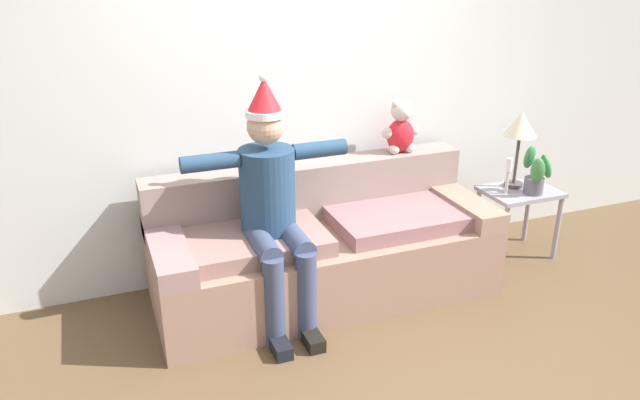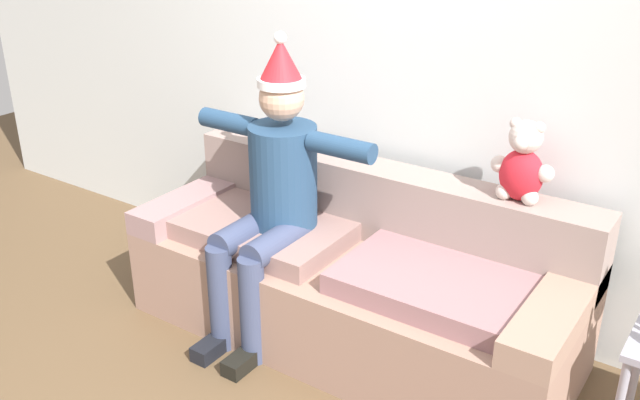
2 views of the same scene
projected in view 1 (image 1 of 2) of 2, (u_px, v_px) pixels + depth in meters
name	position (u px, v px, depth m)	size (l,w,h in m)	color
ground_plane	(392.00, 381.00, 3.31)	(10.00, 10.00, 0.00)	brown
back_wall	(295.00, 82.00, 4.14)	(7.00, 0.10, 2.70)	silver
couch	(323.00, 247.00, 4.07)	(2.25, 0.87, 0.84)	#967262
person_seated	(272.00, 201.00, 3.63)	(1.02, 0.77, 1.54)	navy
teddy_bear	(401.00, 129.00, 4.28)	(0.29, 0.17, 0.38)	red
side_table	(519.00, 201.00, 4.55)	(0.54, 0.40, 0.53)	#9390A0
table_lamp	(521.00, 128.00, 4.41)	(0.24, 0.24, 0.58)	#463E42
potted_plant	(536.00, 173.00, 4.39)	(0.23, 0.24, 0.36)	#555761
candle_tall	(508.00, 171.00, 4.38)	(0.04, 0.04, 0.27)	beige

